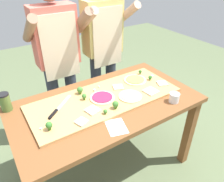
{
  "coord_description": "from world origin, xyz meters",
  "views": [
    {
      "loc": [
        -0.73,
        -1.22,
        1.8
      ],
      "look_at": [
        0.05,
        -0.01,
        0.89
      ],
      "focal_mm": 34.3,
      "sensor_mm": 36.0,
      "label": 1
    }
  ],
  "objects_px": {
    "cook_right": "(103,44)",
    "flour_cup": "(174,98)",
    "broccoli_floret_front_left": "(115,104)",
    "cheese_crumble_a": "(99,87)",
    "pizza_slice_far_right": "(118,87)",
    "broccoli_floret_back_mid": "(150,77)",
    "broccoli_floret_front_right": "(80,90)",
    "pizza_slice_near_right": "(92,110)",
    "pizza_whole_beet_magenta": "(102,98)",
    "cook_left": "(58,54)",
    "pizza_slice_near_left": "(82,122)",
    "cheese_crumble_c": "(94,90)",
    "recipe_note": "(116,127)",
    "chefs_knife": "(57,110)",
    "pizza_whole_pesto_green": "(135,80)",
    "broccoli_floret_center_left": "(105,111)",
    "broccoli_floret_back_left": "(49,125)",
    "prep_table": "(106,112)",
    "pizza_slice_far_left": "(151,91)",
    "sauce_jar": "(5,102)",
    "pizza_whole_cheese_artichoke": "(130,96)",
    "pizza_slice_center": "(162,83)",
    "broccoli_floret_front_mid": "(84,96)",
    "broccoli_floret_back_right": "(140,72)",
    "cheese_crumble_b": "(41,129)",
    "cheese_crumble_d": "(152,76)"
  },
  "relations": [
    {
      "from": "chefs_knife",
      "to": "flour_cup",
      "type": "height_order",
      "value": "flour_cup"
    },
    {
      "from": "prep_table",
      "to": "broccoli_floret_back_right",
      "type": "xyz_separation_m",
      "value": [
        0.51,
        0.2,
        0.16
      ]
    },
    {
      "from": "broccoli_floret_back_left",
      "to": "broccoli_floret_front_right",
      "type": "relative_size",
      "value": 0.96
    },
    {
      "from": "broccoli_floret_front_mid",
      "to": "broccoli_floret_center_left",
      "type": "bearing_deg",
      "value": -79.42
    },
    {
      "from": "pizza_whole_pesto_green",
      "to": "cheese_crumble_a",
      "type": "height_order",
      "value": "pizza_whole_pesto_green"
    },
    {
      "from": "pizza_slice_far_right",
      "to": "flour_cup",
      "type": "height_order",
      "value": "flour_cup"
    },
    {
      "from": "broccoli_floret_back_mid",
      "to": "broccoli_floret_front_right",
      "type": "distance_m",
      "value": 0.67
    },
    {
      "from": "chefs_knife",
      "to": "pizza_whole_pesto_green",
      "type": "xyz_separation_m",
      "value": [
        0.77,
        0.04,
        0.0
      ]
    },
    {
      "from": "chefs_knife",
      "to": "broccoli_floret_front_left",
      "type": "relative_size",
      "value": 4.06
    },
    {
      "from": "broccoli_floret_front_left",
      "to": "cheese_crumble_a",
      "type": "relative_size",
      "value": 5.01
    },
    {
      "from": "pizza_slice_near_right",
      "to": "broccoli_floret_back_left",
      "type": "height_order",
      "value": "broccoli_floret_back_left"
    },
    {
      "from": "pizza_slice_near_right",
      "to": "pizza_slice_center",
      "type": "distance_m",
      "value": 0.72
    },
    {
      "from": "pizza_slice_near_right",
      "to": "broccoli_floret_back_mid",
      "type": "distance_m",
      "value": 0.69
    },
    {
      "from": "pizza_slice_far_left",
      "to": "recipe_note",
      "type": "height_order",
      "value": "pizza_slice_far_left"
    },
    {
      "from": "pizza_slice_center",
      "to": "cheese_crumble_c",
      "type": "bearing_deg",
      "value": 158.4
    },
    {
      "from": "broccoli_floret_center_left",
      "to": "cook_right",
      "type": "relative_size",
      "value": 0.02
    },
    {
      "from": "pizza_slice_far_left",
      "to": "pizza_slice_near_right",
      "type": "xyz_separation_m",
      "value": [
        -0.55,
        0.03,
        0.0
      ]
    },
    {
      "from": "pizza_whole_cheese_artichoke",
      "to": "cook_left",
      "type": "relative_size",
      "value": 0.12
    },
    {
      "from": "pizza_whole_beet_magenta",
      "to": "cook_right",
      "type": "relative_size",
      "value": 0.12
    },
    {
      "from": "broccoli_floret_center_left",
      "to": "cheese_crumble_c",
      "type": "height_order",
      "value": "broccoli_floret_center_left"
    },
    {
      "from": "pizza_whole_beet_magenta",
      "to": "cheese_crumble_a",
      "type": "relative_size",
      "value": 15.89
    },
    {
      "from": "broccoli_floret_back_left",
      "to": "broccoli_floret_center_left",
      "type": "bearing_deg",
      "value": -8.06
    },
    {
      "from": "pizza_whole_cheese_artichoke",
      "to": "cheese_crumble_a",
      "type": "bearing_deg",
      "value": 117.5
    },
    {
      "from": "pizza_slice_center",
      "to": "broccoli_floret_front_right",
      "type": "bearing_deg",
      "value": 159.83
    },
    {
      "from": "chefs_knife",
      "to": "flour_cup",
      "type": "xyz_separation_m",
      "value": [
        0.85,
        -0.38,
        0.01
      ]
    },
    {
      "from": "cheese_crumble_b",
      "to": "cook_right",
      "type": "bearing_deg",
      "value": 38.67
    },
    {
      "from": "chefs_knife",
      "to": "pizza_whole_cheese_artichoke",
      "type": "xyz_separation_m",
      "value": [
        0.57,
        -0.15,
        0.0
      ]
    },
    {
      "from": "prep_table",
      "to": "cook_left",
      "type": "bearing_deg",
      "value": 100.12
    },
    {
      "from": "cook_right",
      "to": "flour_cup",
      "type": "bearing_deg",
      "value": -85.69
    },
    {
      "from": "sauce_jar",
      "to": "pizza_slice_far_left",
      "type": "bearing_deg",
      "value": -21.6
    },
    {
      "from": "recipe_note",
      "to": "cook_right",
      "type": "distance_m",
      "value": 1.12
    },
    {
      "from": "broccoli_floret_back_left",
      "to": "cook_right",
      "type": "bearing_deg",
      "value": 41.38
    },
    {
      "from": "pizza_slice_far_left",
      "to": "cheese_crumble_d",
      "type": "xyz_separation_m",
      "value": [
        0.19,
        0.19,
        0.0
      ]
    },
    {
      "from": "pizza_slice_near_left",
      "to": "cook_left",
      "type": "distance_m",
      "value": 0.87
    },
    {
      "from": "cook_left",
      "to": "cheese_crumble_c",
      "type": "bearing_deg",
      "value": -78.37
    },
    {
      "from": "broccoli_floret_front_right",
      "to": "cheese_crumble_c",
      "type": "height_order",
      "value": "broccoli_floret_front_right"
    },
    {
      "from": "prep_table",
      "to": "pizza_slice_near_left",
      "type": "distance_m",
      "value": 0.35
    },
    {
      "from": "pizza_slice_near_right",
      "to": "broccoli_floret_back_right",
      "type": "distance_m",
      "value": 0.73
    },
    {
      "from": "pizza_slice_near_right",
      "to": "pizza_slice_near_left",
      "type": "distance_m",
      "value": 0.15
    },
    {
      "from": "broccoli_floret_back_mid",
      "to": "broccoli_floret_front_mid",
      "type": "height_order",
      "value": "broccoli_floret_front_mid"
    },
    {
      "from": "pizza_whole_beet_magenta",
      "to": "cook_left",
      "type": "bearing_deg",
      "value": 99.33
    },
    {
      "from": "cheese_crumble_c",
      "to": "recipe_note",
      "type": "distance_m",
      "value": 0.47
    },
    {
      "from": "pizza_slice_near_right",
      "to": "cheese_crumble_a",
      "type": "distance_m",
      "value": 0.34
    },
    {
      "from": "pizza_whole_beet_magenta",
      "to": "broccoli_floret_back_mid",
      "type": "height_order",
      "value": "broccoli_floret_back_mid"
    },
    {
      "from": "prep_table",
      "to": "pizza_slice_far_left",
      "type": "height_order",
      "value": "pizza_slice_far_left"
    },
    {
      "from": "chefs_knife",
      "to": "broccoli_floret_front_left",
      "type": "distance_m",
      "value": 0.44
    },
    {
      "from": "pizza_slice_near_right",
      "to": "broccoli_floret_center_left",
      "type": "height_order",
      "value": "broccoli_floret_center_left"
    },
    {
      "from": "pizza_slice_far_right",
      "to": "broccoli_floret_front_right",
      "type": "bearing_deg",
      "value": 163.85
    },
    {
      "from": "pizza_slice_far_left",
      "to": "broccoli_floret_front_right",
      "type": "bearing_deg",
      "value": 149.96
    },
    {
      "from": "chefs_knife",
      "to": "recipe_note",
      "type": "bearing_deg",
      "value": -53.4
    }
  ]
}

